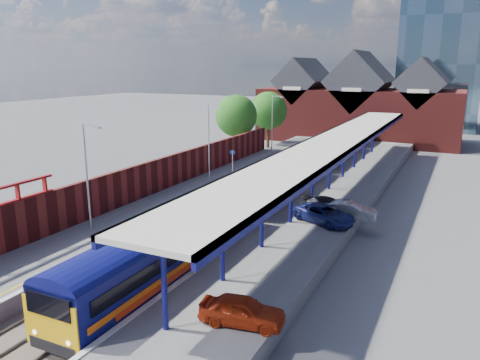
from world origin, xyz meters
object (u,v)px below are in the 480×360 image
object	(u,v)px
train	(309,162)
platform_sign	(232,158)
lamp_post_c	(210,137)
lamp_post_b	(88,170)
parked_car_silver	(349,210)
parked_car_dark	(328,206)
parked_car_blue	(324,214)
lamp_post_d	(273,120)
parked_car_red	(242,310)

from	to	relation	value
train	platform_sign	xyz separation A→B (m)	(-6.49, -4.10, 0.57)
lamp_post_c	lamp_post_b	bearing A→B (deg)	-90.00
platform_sign	parked_car_silver	world-z (taller)	platform_sign
parked_car_silver	parked_car_dark	xyz separation A→B (m)	(-1.69, 0.64, -0.06)
platform_sign	parked_car_blue	bearing A→B (deg)	-39.68
lamp_post_d	platform_sign	distance (m)	14.25
lamp_post_c	platform_sign	world-z (taller)	lamp_post_c
parked_car_red	parked_car_silver	world-z (taller)	parked_car_silver
parked_car_dark	parked_car_blue	world-z (taller)	parked_car_blue
lamp_post_b	parked_car_red	xyz separation A→B (m)	(14.02, -6.28, -3.37)
parked_car_red	train	bearing A→B (deg)	3.21
lamp_post_b	parked_car_blue	size ratio (longest dim) A/B	1.57
train	lamp_post_c	xyz separation A→B (m)	(-7.86, -6.10, 2.87)
lamp_post_b	parked_car_blue	xyz separation A→B (m)	(13.51, 7.92, -3.37)
lamp_post_d	lamp_post_b	bearing A→B (deg)	-90.00
lamp_post_c	parked_car_silver	distance (m)	16.53
parked_car_silver	lamp_post_d	bearing A→B (deg)	30.11
parked_car_dark	lamp_post_b	bearing A→B (deg)	142.14
platform_sign	parked_car_silver	xyz separation A→B (m)	(13.48, -8.44, -1.07)
platform_sign	parked_car_blue	world-z (taller)	platform_sign
lamp_post_b	parked_car_silver	world-z (taller)	lamp_post_b
lamp_post_c	parked_car_blue	xyz separation A→B (m)	(13.51, -8.08, -3.37)
parked_car_dark	parked_car_blue	size ratio (longest dim) A/B	0.87
lamp_post_c	lamp_post_d	xyz separation A→B (m)	(0.00, 16.00, 0.00)
parked_car_red	parked_car_dark	size ratio (longest dim) A/B	0.93
parked_car_red	parked_car_silver	bearing A→B (deg)	-12.04
lamp_post_c	parked_car_red	world-z (taller)	lamp_post_c
parked_car_red	parked_car_blue	bearing A→B (deg)	-6.98
lamp_post_b	parked_car_silver	size ratio (longest dim) A/B	1.85
lamp_post_c	lamp_post_d	distance (m)	16.00
train	parked_car_blue	world-z (taller)	train
train	lamp_post_b	world-z (taller)	lamp_post_b
lamp_post_c	parked_car_red	size ratio (longest dim) A/B	1.93
lamp_post_c	lamp_post_d	size ratio (longest dim) A/B	1.00
lamp_post_c	parked_car_silver	xyz separation A→B (m)	(14.85, -6.44, -3.37)
parked_car_blue	lamp_post_b	bearing A→B (deg)	145.50
lamp_post_d	parked_car_blue	bearing A→B (deg)	-60.71
parked_car_red	parked_car_dark	world-z (taller)	parked_car_red
lamp_post_c	parked_car_blue	bearing A→B (deg)	-30.87
lamp_post_c	parked_car_dark	bearing A→B (deg)	-23.79
train	lamp_post_d	world-z (taller)	lamp_post_d
lamp_post_b	lamp_post_c	distance (m)	16.00
lamp_post_d	parked_car_blue	distance (m)	27.81
train	parked_car_dark	size ratio (longest dim) A/B	16.94
lamp_post_b	lamp_post_c	size ratio (longest dim) A/B	1.00
train	platform_sign	size ratio (longest dim) A/B	26.36
lamp_post_d	parked_car_red	bearing A→B (deg)	-69.89
parked_car_red	parked_car_blue	world-z (taller)	parked_car_blue
platform_sign	lamp_post_c	bearing A→B (deg)	-124.26
lamp_post_c	parked_car_red	distance (m)	26.54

